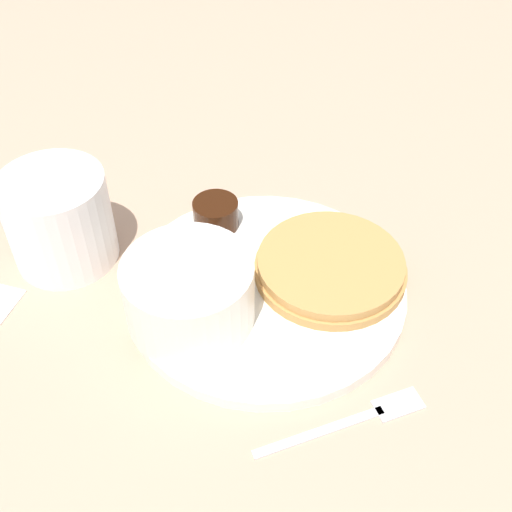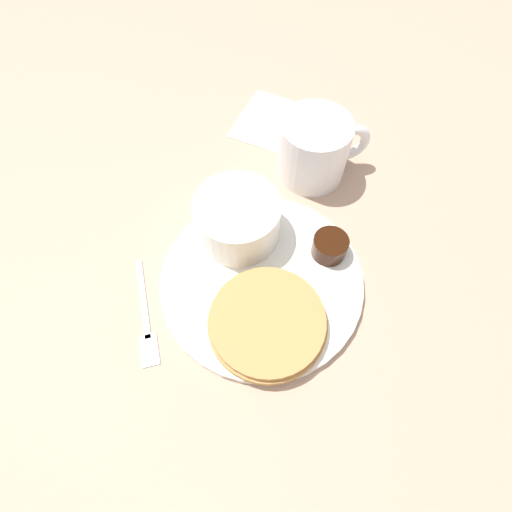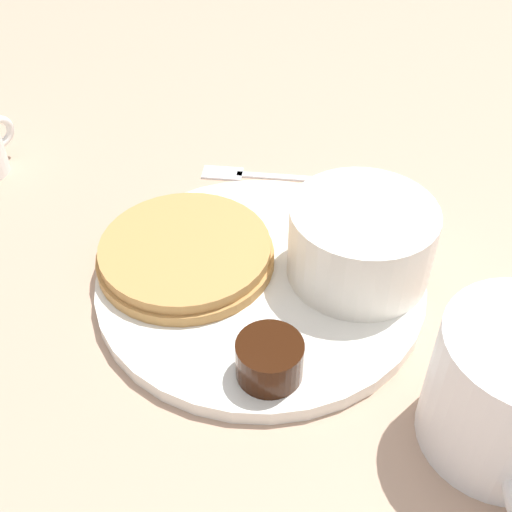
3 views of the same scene
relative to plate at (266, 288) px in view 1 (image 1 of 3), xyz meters
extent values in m
plane|color=tan|center=(0.00, 0.00, -0.01)|extent=(4.00, 4.00, 0.00)
cylinder|color=white|center=(0.00, 0.00, 0.00)|extent=(0.25, 0.25, 0.01)
cylinder|color=#B78447|center=(-0.05, -0.03, 0.01)|extent=(0.14, 0.14, 0.01)
cylinder|color=#B78447|center=(-0.05, -0.03, 0.02)|extent=(0.13, 0.13, 0.01)
cylinder|color=white|center=(0.05, 0.05, 0.04)|extent=(0.11, 0.11, 0.06)
cylinder|color=white|center=(0.05, 0.05, 0.06)|extent=(0.09, 0.09, 0.01)
cylinder|color=black|center=(0.07, -0.06, 0.02)|extent=(0.04, 0.04, 0.03)
cylinder|color=white|center=(0.07, 0.05, 0.02)|extent=(0.05, 0.05, 0.02)
sphere|color=white|center=(0.07, 0.05, 0.04)|extent=(0.03, 0.03, 0.03)
cylinder|color=white|center=(0.19, 0.00, 0.04)|extent=(0.10, 0.10, 0.09)
torus|color=white|center=(0.22, -0.04, 0.04)|extent=(0.04, 0.06, 0.06)
cube|color=silver|center=(-0.07, 0.13, 0.00)|extent=(0.09, 0.07, 0.00)
cube|color=silver|center=(-0.13, 0.09, 0.00)|extent=(0.04, 0.04, 0.00)
camera|label=1|loc=(-0.09, 0.38, 0.42)|focal=45.00mm
camera|label=2|loc=(-0.20, -0.07, 0.45)|focal=28.00mm
camera|label=3|loc=(0.23, -0.26, 0.34)|focal=45.00mm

